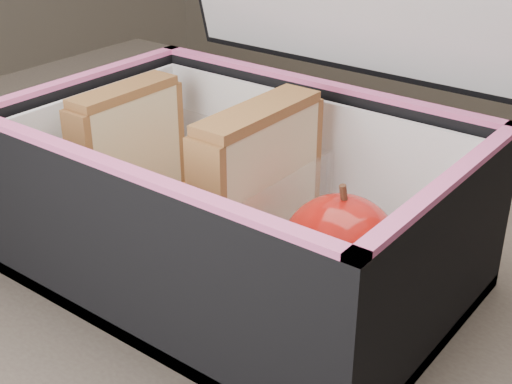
# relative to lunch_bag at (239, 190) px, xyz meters

# --- Properties ---
(lunch_bag) EXTENTS (0.30, 0.25, 0.30)m
(lunch_bag) POSITION_rel_lunch_bag_xyz_m (0.00, 0.00, 0.00)
(lunch_bag) COLOR black
(lunch_bag) RESTS_ON kitchen_table
(plastic_tub) EXTENTS (0.17, 0.12, 0.07)m
(plastic_tub) POSITION_rel_lunch_bag_xyz_m (-0.05, 0.00, -0.02)
(plastic_tub) COLOR white
(plastic_tub) RESTS_ON lunch_bag
(sandwich_left) EXTENTS (0.02, 0.09, 0.10)m
(sandwich_left) POSITION_rel_lunch_bag_xyz_m (-0.11, 0.00, 0.00)
(sandwich_left) COLOR beige
(sandwich_left) RESTS_ON plastic_tub
(sandwich_right) EXTENTS (0.03, 0.10, 0.11)m
(sandwich_right) POSITION_rel_lunch_bag_xyz_m (0.02, 0.00, 0.01)
(sandwich_right) COLOR beige
(sandwich_right) RESTS_ON plastic_tub
(carrot_sticks) EXTENTS (0.05, 0.16, 0.03)m
(carrot_sticks) POSITION_rel_lunch_bag_xyz_m (-0.05, 0.00, -0.03)
(carrot_sticks) COLOR #D33B00
(carrot_sticks) RESTS_ON plastic_tub
(paper_napkin) EXTENTS (0.08, 0.08, 0.01)m
(paper_napkin) POSITION_rel_lunch_bag_xyz_m (0.09, 0.00, -0.05)
(paper_napkin) COLOR white
(paper_napkin) RESTS_ON lunch_bag
(red_apple) EXTENTS (0.08, 0.08, 0.08)m
(red_apple) POSITION_rel_lunch_bag_xyz_m (0.08, -0.01, -0.01)
(red_apple) COLOR maroon
(red_apple) RESTS_ON paper_napkin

